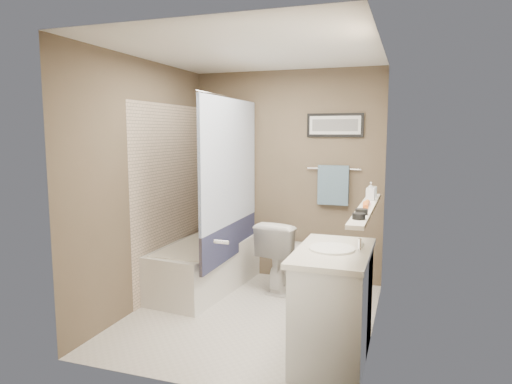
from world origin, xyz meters
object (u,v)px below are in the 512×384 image
(hair_brush_back, at_px, (366,204))
(candle_bowl_near, at_px, (359,216))
(vanity, at_px, (333,307))
(candle_bowl_far, at_px, (362,212))
(soap_bottle, at_px, (371,191))
(hair_brush_front, at_px, (365,205))
(glass_jar, at_px, (372,192))
(bathtub, at_px, (204,266))
(toilet, at_px, (287,254))

(hair_brush_back, bearing_deg, candle_bowl_near, -90.00)
(vanity, bearing_deg, hair_brush_back, 63.96)
(candle_bowl_far, bearing_deg, vanity, -176.75)
(candle_bowl_far, height_order, soap_bottle, soap_bottle)
(hair_brush_back, bearing_deg, hair_brush_front, -90.00)
(glass_jar, height_order, soap_bottle, soap_bottle)
(vanity, xyz_separation_m, soap_bottle, (0.19, 0.75, 0.79))
(bathtub, xyz_separation_m, candle_bowl_far, (1.79, -1.10, 0.89))
(vanity, relative_size, candle_bowl_far, 10.00)
(bathtub, bearing_deg, glass_jar, -0.07)
(vanity, relative_size, hair_brush_back, 4.09)
(candle_bowl_near, bearing_deg, toilet, 120.29)
(hair_brush_front, bearing_deg, glass_jar, 90.00)
(hair_brush_back, relative_size, glass_jar, 2.20)
(candle_bowl_near, distance_m, candle_bowl_far, 0.19)
(bathtub, distance_m, glass_jar, 2.01)
(hair_brush_front, height_order, hair_brush_back, same)
(vanity, distance_m, hair_brush_back, 0.85)
(candle_bowl_far, xyz_separation_m, soap_bottle, (0.00, 0.74, 0.06))
(toilet, xyz_separation_m, hair_brush_back, (0.92, -1.02, 0.75))
(vanity, relative_size, candle_bowl_near, 10.00)
(vanity, distance_m, soap_bottle, 1.11)
(bathtub, height_order, candle_bowl_far, candle_bowl_far)
(toilet, bearing_deg, hair_brush_front, 141.26)
(hair_brush_back, bearing_deg, candle_bowl_far, -90.00)
(vanity, distance_m, candle_bowl_far, 0.76)
(vanity, height_order, glass_jar, glass_jar)
(toilet, distance_m, glass_jar, 1.30)
(hair_brush_front, bearing_deg, hair_brush_back, 90.00)
(vanity, xyz_separation_m, glass_jar, (0.19, 0.93, 0.77))
(soap_bottle, bearing_deg, toilet, 144.74)
(toilet, bearing_deg, soap_bottle, 156.02)
(glass_jar, distance_m, soap_bottle, 0.19)
(hair_brush_front, height_order, glass_jar, glass_jar)
(hair_brush_front, distance_m, hair_brush_back, 0.08)
(glass_jar, bearing_deg, candle_bowl_near, -90.00)
(toilet, distance_m, hair_brush_back, 1.57)
(bathtub, relative_size, glass_jar, 15.00)
(candle_bowl_near, bearing_deg, soap_bottle, 90.00)
(hair_brush_front, bearing_deg, bathtub, 155.57)
(soap_bottle, bearing_deg, bathtub, 168.49)
(candle_bowl_near, distance_m, hair_brush_front, 0.48)
(toilet, xyz_separation_m, glass_jar, (0.92, -0.47, 0.78))
(glass_jar, bearing_deg, hair_brush_back, -90.00)
(candle_bowl_near, bearing_deg, vanity, 136.19)
(hair_brush_front, relative_size, hair_brush_back, 1.00)
(hair_brush_front, xyz_separation_m, glass_jar, (0.00, 0.63, 0.03))
(soap_bottle, bearing_deg, vanity, -103.88)
(candle_bowl_near, distance_m, glass_jar, 1.11)
(bathtub, bearing_deg, soap_bottle, -5.81)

